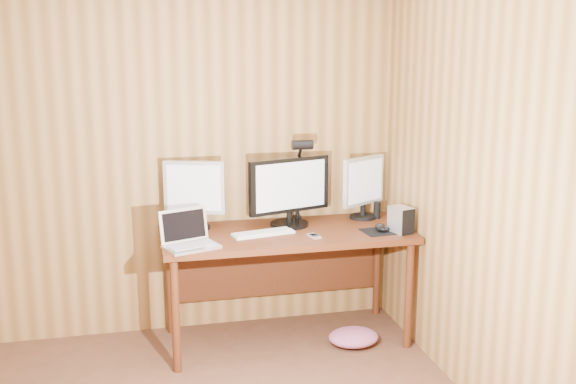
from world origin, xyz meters
name	(u,v)px	position (x,y,z in m)	size (l,w,h in m)	color
room_shell	(139,233)	(0.00, 0.00, 1.25)	(4.00, 4.00, 4.00)	brown
desk	(284,246)	(0.93, 1.70, 0.63)	(1.60, 0.70, 0.75)	#4E2310
monitor_center	(289,191)	(0.98, 1.76, 0.99)	(0.57, 0.25, 0.45)	black
monitor_left	(194,193)	(0.36, 1.82, 0.99)	(0.39, 0.19, 0.45)	black
monitor_right	(364,186)	(1.52, 1.83, 0.98)	(0.35, 0.22, 0.43)	black
laptop	(188,237)	(0.29, 1.44, 0.80)	(0.36, 0.32, 0.22)	silver
keyboard	(263,233)	(0.77, 1.59, 0.76)	(0.41, 0.20, 0.02)	white
mousepad	(382,231)	(1.53, 1.48, 0.75)	(0.24, 0.20, 0.00)	black
mouse	(382,228)	(1.53, 1.48, 0.77)	(0.07, 0.12, 0.04)	black
hard_drive	(401,220)	(1.64, 1.44, 0.83)	(0.14, 0.18, 0.17)	silver
phone	(314,236)	(1.07, 1.46, 0.76)	(0.07, 0.11, 0.01)	silver
speaker	(377,210)	(1.61, 1.81, 0.81)	(0.05, 0.05, 0.12)	black
desk_lamp	(300,167)	(1.08, 1.86, 1.12)	(0.14, 0.20, 0.60)	black
fabric_pile	(354,337)	(1.34, 1.45, 0.05)	(0.33, 0.27, 0.11)	#B1567C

